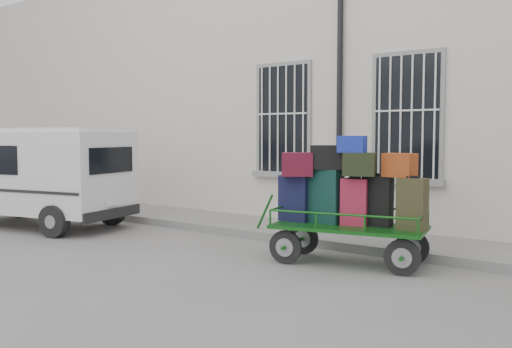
{
  "coord_description": "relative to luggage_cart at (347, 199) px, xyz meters",
  "views": [
    {
      "loc": [
        6.31,
        -6.92,
        1.93
      ],
      "look_at": [
        0.37,
        1.0,
        1.24
      ],
      "focal_mm": 40.0,
      "sensor_mm": 36.0,
      "label": 1
    }
  ],
  "objects": [
    {
      "name": "ground",
      "position": [
        -2.33,
        -0.64,
        -0.97
      ],
      "size": [
        80.0,
        80.0,
        0.0
      ],
      "primitive_type": "plane",
      "color": "slate",
      "rests_on": "ground"
    },
    {
      "name": "building",
      "position": [
        -2.33,
        4.86,
        2.03
      ],
      "size": [
        24.0,
        5.15,
        6.0
      ],
      "color": "beige",
      "rests_on": "ground"
    },
    {
      "name": "sidewalk",
      "position": [
        -2.33,
        1.56,
        -0.89
      ],
      "size": [
        24.0,
        1.7,
        0.15
      ],
      "primitive_type": "cube",
      "color": "slate",
      "rests_on": "ground"
    },
    {
      "name": "luggage_cart",
      "position": [
        0.0,
        0.0,
        0.0
      ],
      "size": [
        2.68,
        1.45,
        1.91
      ],
      "rotation": [
        0.0,
        0.0,
        0.21
      ],
      "color": "black",
      "rests_on": "ground"
    },
    {
      "name": "van",
      "position": [
        -6.85,
        -0.84,
        0.21
      ],
      "size": [
        4.35,
        2.54,
        2.06
      ],
      "rotation": [
        0.0,
        0.0,
        0.21
      ],
      "color": "silver",
      "rests_on": "ground"
    }
  ]
}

